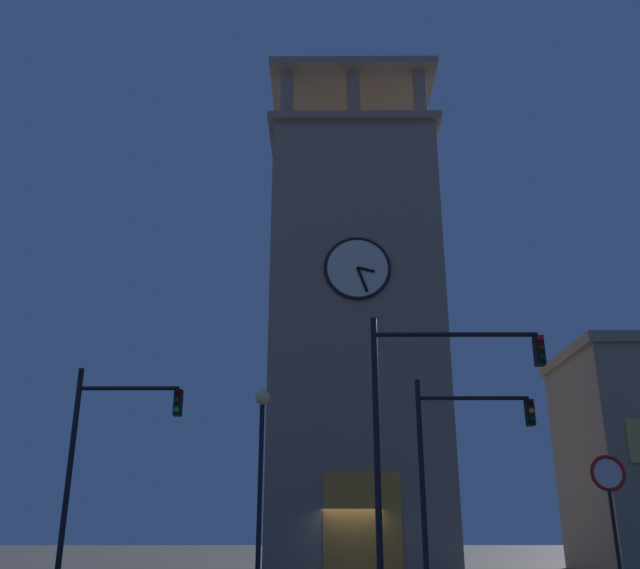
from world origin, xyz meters
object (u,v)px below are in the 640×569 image
at_px(traffic_signal_far, 458,449).
at_px(street_lamp, 261,449).
at_px(traffic_signal_mid, 105,443).
at_px(traffic_signal_near, 429,405).
at_px(no_horn_sign, 609,486).
at_px(clocktower, 355,328).

bearing_deg(traffic_signal_far, street_lamp, 0.24).
bearing_deg(traffic_signal_mid, traffic_signal_far, -179.08).
height_order(traffic_signal_near, traffic_signal_far, traffic_signal_near).
bearing_deg(no_horn_sign, street_lamp, -28.86).
xyz_separation_m(clocktower, no_horn_sign, (-4.65, 17.05, -8.61)).
distance_m(clocktower, traffic_signal_near, 17.12).
bearing_deg(traffic_signal_mid, traffic_signal_near, 161.18).
bearing_deg(traffic_signal_far, traffic_signal_mid, 0.92).
xyz_separation_m(clocktower, traffic_signal_far, (-2.26, 12.62, -7.30)).
relative_size(clocktower, traffic_signal_far, 4.62).
bearing_deg(traffic_signal_far, traffic_signal_near, 68.43).
bearing_deg(traffic_signal_near, traffic_signal_mid, -18.82).
height_order(clocktower, street_lamp, clocktower).
relative_size(traffic_signal_mid, no_horn_sign, 1.94).
distance_m(traffic_signal_near, traffic_signal_mid, 9.27).
relative_size(street_lamp, no_horn_sign, 1.74).
bearing_deg(street_lamp, traffic_signal_far, -179.76).
height_order(street_lamp, no_horn_sign, street_lamp).
distance_m(clocktower, traffic_signal_mid, 16.57).
relative_size(traffic_signal_near, traffic_signal_mid, 1.10).
xyz_separation_m(traffic_signal_mid, no_horn_sign, (-12.40, 4.27, -1.46)).
relative_size(traffic_signal_mid, street_lamp, 1.11).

